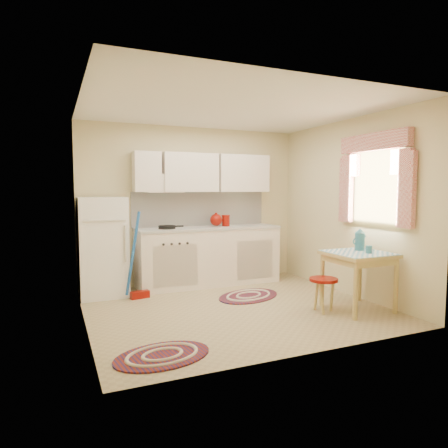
{
  "coord_description": "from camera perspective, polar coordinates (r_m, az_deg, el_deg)",
  "views": [
    {
      "loc": [
        -2.1,
        -4.55,
        1.5
      ],
      "look_at": [
        -0.03,
        0.25,
        1.05
      ],
      "focal_mm": 32.0,
      "sensor_mm": 36.0,
      "label": 1
    }
  ],
  "objects": [
    {
      "name": "rug_left",
      "position": [
        3.83,
        -8.79,
        -18.1
      ],
      "size": [
        0.98,
        0.72,
        0.02
      ],
      "primitive_type": null,
      "rotation": [
        0.0,
        0.0,
        0.14
      ],
      "color": "maroon",
      "rests_on": "ground"
    },
    {
      "name": "mug",
      "position": [
        5.21,
        19.98,
        -3.46
      ],
      "size": [
        0.09,
        0.09,
        0.1
      ],
      "primitive_type": "cylinder",
      "rotation": [
        0.0,
        0.0,
        0.26
      ],
      "color": "teal",
      "rests_on": "table"
    },
    {
      "name": "stool",
      "position": [
        5.13,
        14.0,
        -9.82
      ],
      "size": [
        0.41,
        0.41,
        0.42
      ],
      "primitive_type": "cylinder",
      "rotation": [
        0.0,
        0.0,
        0.22
      ],
      "color": "maroon",
      "rests_on": "ground"
    },
    {
      "name": "room_shell",
      "position": [
        5.29,
        1.9,
        5.93
      ],
      "size": [
        3.64,
        3.6,
        2.52
      ],
      "color": "tan",
      "rests_on": "ground"
    },
    {
      "name": "red_canister",
      "position": [
        6.4,
        0.27,
        0.4
      ],
      "size": [
        0.16,
        0.16,
        0.16
      ],
      "primitive_type": "cylinder",
      "rotation": [
        0.0,
        0.0,
        0.39
      ],
      "color": "maroon",
      "rests_on": "countertop"
    },
    {
      "name": "rug_center",
      "position": [
        5.72,
        3.53,
        -10.23
      ],
      "size": [
        1.15,
        0.97,
        0.02
      ],
      "primitive_type": null,
      "rotation": [
        0.0,
        0.0,
        0.37
      ],
      "color": "maroon",
      "rests_on": "ground"
    },
    {
      "name": "table",
      "position": [
        5.31,
        18.57,
        -7.77
      ],
      "size": [
        0.72,
        0.72,
        0.72
      ],
      "primitive_type": "cube",
      "color": "tan",
      "rests_on": "ground"
    },
    {
      "name": "red_kettle",
      "position": [
        6.33,
        -1.13,
        0.59
      ],
      "size": [
        0.23,
        0.21,
        0.21
      ],
      "primitive_type": null,
      "rotation": [
        0.0,
        0.0,
        0.09
      ],
      "color": "maroon",
      "rests_on": "countertop"
    },
    {
      "name": "broom",
      "position": [
        5.62,
        -12.01,
        -4.43
      ],
      "size": [
        0.3,
        0.17,
        1.2
      ],
      "primitive_type": null,
      "rotation": [
        0.0,
        0.0,
        0.17
      ],
      "color": "#1B55AA",
      "rests_on": "ground"
    },
    {
      "name": "fridge",
      "position": [
        5.88,
        -16.96,
        -3.14
      ],
      "size": [
        0.65,
        0.6,
        1.4
      ],
      "primitive_type": "cube",
      "color": "white",
      "rests_on": "ground"
    },
    {
      "name": "coffee_pot",
      "position": [
        5.39,
        18.83,
        -2.05
      ],
      "size": [
        0.15,
        0.13,
        0.31
      ],
      "primitive_type": null,
      "rotation": [
        0.0,
        0.0,
        0.0
      ],
      "color": "teal",
      "rests_on": "table"
    },
    {
      "name": "countertop",
      "position": [
        6.29,
        -2.23,
        -0.59
      ],
      "size": [
        2.27,
        0.62,
        0.04
      ],
      "primitive_type": "cube",
      "color": "#B5B1AB",
      "rests_on": "base_cabinets"
    },
    {
      "name": "frying_pan",
      "position": [
        6.03,
        -8.15,
        -0.45
      ],
      "size": [
        0.28,
        0.28,
        0.05
      ],
      "primitive_type": "cylinder",
      "rotation": [
        0.0,
        0.0,
        0.12
      ],
      "color": "black",
      "rests_on": "countertop"
    },
    {
      "name": "base_cabinets",
      "position": [
        6.35,
        -2.21,
        -4.72
      ],
      "size": [
        2.25,
        0.6,
        0.88
      ],
      "primitive_type": "cube",
      "color": "white",
      "rests_on": "ground"
    }
  ]
}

